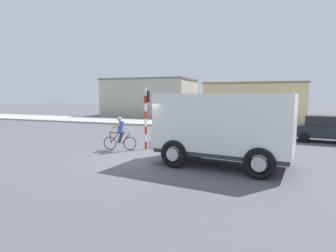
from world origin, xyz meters
name	(u,v)px	position (x,y,z in m)	size (l,w,h in m)	color
ground_plane	(142,158)	(0.00, 0.00, 0.00)	(120.00, 120.00, 0.00)	#56565B
sidewalk_far	(207,124)	(0.00, 13.98, 0.08)	(80.00, 5.00, 0.16)	#ADADA8
truck_foreground	(223,125)	(3.63, -0.02, 1.67)	(5.69, 3.34, 2.90)	white
cyclist	(120,133)	(-1.85, 1.29, 0.86)	(1.69, 0.60, 1.72)	black
traffic_light_pole	(146,110)	(-0.66, 1.97, 2.07)	(0.24, 0.43, 3.20)	red
car_red_near	(327,129)	(8.66, 7.61, 0.82)	(4.15, 2.18, 1.60)	#1E2328
car_white_mid	(212,125)	(1.78, 7.13, 0.82)	(4.32, 2.77, 1.60)	#234C9E
pedestrian_near_kerb	(167,121)	(-1.82, 8.21, 0.85)	(0.34, 0.22, 1.62)	#2D334C
building_corner_left	(151,98)	(-9.22, 22.11, 2.41)	(10.91, 7.71, 4.81)	#B2AD9E
building_mid_block	(254,101)	(3.76, 20.98, 2.06)	(10.33, 6.21, 4.12)	#D1B284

